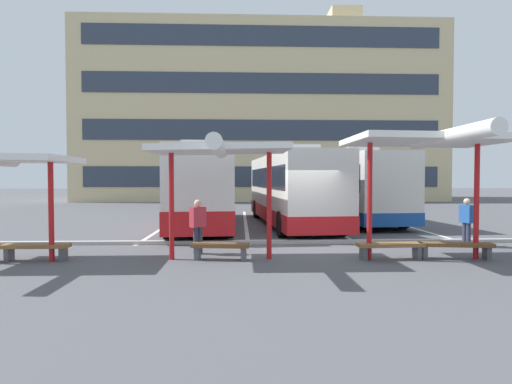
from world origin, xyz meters
TOP-DOWN VIEW (x-y plane):
  - ground_plane at (0.00, 0.00)m, footprint 160.00×160.00m
  - terminal_building at (0.03, 31.39)m, footprint 36.03×12.01m
  - coach_bus_0 at (-4.04, 6.13)m, footprint 3.47×11.87m
  - coach_bus_1 at (0.25, 5.97)m, footprint 3.44×11.22m
  - coach_bus_2 at (3.51, 8.56)m, footprint 3.63×11.72m
  - lane_stripe_0 at (-5.61, 7.24)m, footprint 0.16×14.00m
  - lane_stripe_1 at (-1.87, 7.24)m, footprint 0.16×14.00m
  - lane_stripe_2 at (1.87, 7.24)m, footprint 0.16×14.00m
  - lane_stripe_3 at (5.61, 7.24)m, footprint 0.16×14.00m
  - bench_1 at (-7.63, -2.22)m, footprint 1.73×0.42m
  - waiting_shelter_1 at (-2.68, -2.43)m, footprint 3.67×4.16m
  - bench_2 at (-2.68, -2.29)m, footprint 1.61×0.61m
  - waiting_shelter_2 at (2.87, -2.66)m, footprint 3.98×4.80m
  - bench_3 at (1.97, -2.39)m, footprint 1.85×0.54m
  - bench_4 at (3.77, -2.41)m, footprint 2.01×0.68m
  - platform_kerb at (0.00, 0.49)m, footprint 44.00×0.24m
  - waiting_passenger_0 at (-3.39, -1.33)m, footprint 0.49×0.47m
  - waiting_passenger_2 at (5.23, -0.34)m, footprint 0.33×0.49m

SIDE VIEW (x-z plane):
  - ground_plane at x=0.00m, z-range 0.00..0.00m
  - lane_stripe_0 at x=-5.61m, z-range 0.00..0.01m
  - lane_stripe_1 at x=-1.87m, z-range 0.00..0.01m
  - lane_stripe_2 at x=1.87m, z-range 0.00..0.01m
  - lane_stripe_3 at x=5.61m, z-range 0.00..0.01m
  - platform_kerb at x=0.00m, z-range 0.00..0.12m
  - bench_2 at x=-2.68m, z-range 0.11..0.56m
  - bench_1 at x=-7.63m, z-range 0.11..0.56m
  - bench_3 at x=1.97m, z-range 0.11..0.56m
  - bench_4 at x=3.77m, z-range 0.12..0.57m
  - waiting_passenger_2 at x=5.23m, z-range 0.11..1.68m
  - waiting_passenger_0 at x=-3.39m, z-range 0.11..1.71m
  - coach_bus_1 at x=0.25m, z-range -0.11..3.51m
  - coach_bus_2 at x=3.51m, z-range -0.09..3.61m
  - coach_bus_0 at x=-4.04m, z-range -0.14..3.66m
  - waiting_shelter_1 at x=-2.68m, z-range 1.34..4.50m
  - waiting_shelter_2 at x=2.87m, z-range 1.47..4.88m
  - terminal_building at x=0.03m, z-range -1.36..18.80m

